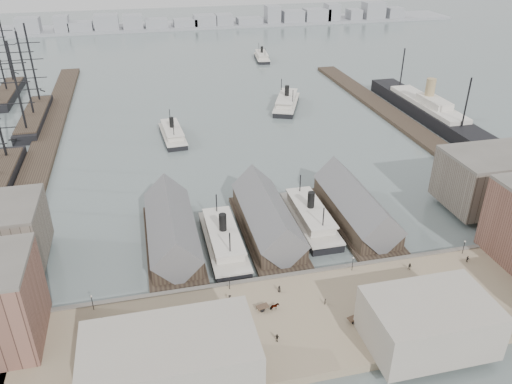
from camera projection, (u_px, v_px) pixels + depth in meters
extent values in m
plane|color=#546261|center=(284.00, 269.00, 124.19)|extent=(900.00, 900.00, 0.00)
cube|color=#857359|center=(310.00, 320.00, 106.58)|extent=(180.00, 30.00, 2.00)
cube|color=#59544C|center=(290.00, 278.00, 119.19)|extent=(180.00, 1.20, 2.30)
cube|color=#2D231C|center=(46.00, 141.00, 195.58)|extent=(10.00, 220.00, 1.60)
cube|color=#2D231C|center=(398.00, 119.00, 216.81)|extent=(10.00, 180.00, 1.60)
cube|color=#2D231C|center=(173.00, 245.00, 132.30)|extent=(14.00, 42.00, 1.20)
cube|color=#2D231C|center=(172.00, 233.00, 131.69)|extent=(12.00, 36.00, 5.00)
cube|color=#59595B|center=(171.00, 225.00, 130.46)|extent=(12.60, 37.00, 12.60)
cube|color=#2D231C|center=(268.00, 233.00, 137.61)|extent=(14.00, 42.00, 1.20)
cube|color=#2D231C|center=(267.00, 221.00, 136.99)|extent=(12.00, 36.00, 5.00)
cube|color=#59595B|center=(267.00, 213.00, 135.76)|extent=(12.60, 37.00, 12.60)
cube|color=#2D231C|center=(355.00, 221.00, 142.91)|extent=(14.00, 42.00, 1.20)
cube|color=#2D231C|center=(355.00, 210.00, 142.30)|extent=(12.00, 36.00, 5.00)
cube|color=#59595B|center=(356.00, 202.00, 141.07)|extent=(12.60, 37.00, 12.60)
cube|color=#60564C|center=(493.00, 180.00, 146.41)|extent=(28.00, 20.00, 15.00)
cube|color=gray|center=(429.00, 322.00, 97.54)|extent=(24.00, 16.00, 10.00)
cube|color=gray|center=(171.00, 365.00, 86.87)|extent=(30.00, 16.00, 12.00)
cylinder|color=black|center=(93.00, 303.00, 107.21)|extent=(0.16, 0.16, 3.60)
sphere|color=beige|center=(91.00, 296.00, 106.31)|extent=(0.44, 0.44, 0.44)
cylinder|color=black|center=(230.00, 283.00, 113.33)|extent=(0.16, 0.16, 3.60)
sphere|color=beige|center=(229.00, 276.00, 112.43)|extent=(0.44, 0.44, 0.44)
cylinder|color=black|center=(353.00, 264.00, 119.45)|extent=(0.16, 0.16, 3.60)
sphere|color=beige|center=(353.00, 258.00, 118.55)|extent=(0.44, 0.44, 0.44)
cylinder|color=black|center=(464.00, 248.00, 125.57)|extent=(0.16, 0.16, 3.60)
sphere|color=beige|center=(465.00, 241.00, 124.67)|extent=(0.44, 0.44, 0.44)
cube|color=gray|center=(170.00, 26.00, 414.93)|extent=(500.00, 40.00, 2.00)
cube|color=gray|center=(7.00, 31.00, 379.90)|extent=(14.71, 14.00, 7.23)
cube|color=gray|center=(28.00, 26.00, 381.66)|extent=(17.63, 14.00, 13.23)
cube|color=gray|center=(62.00, 25.00, 386.58)|extent=(10.74, 14.00, 13.58)
cube|color=gray|center=(81.00, 27.00, 390.53)|extent=(18.06, 14.00, 8.64)
cube|color=gray|center=(107.00, 23.00, 393.50)|extent=(18.55, 14.00, 13.29)
cube|color=gray|center=(133.00, 23.00, 397.82)|extent=(15.33, 14.00, 12.47)
cube|color=gray|center=(156.00, 24.00, 402.47)|extent=(17.56, 14.00, 8.72)
cube|color=gray|center=(185.00, 24.00, 407.47)|extent=(18.76, 14.00, 7.63)
cube|color=gray|center=(204.00, 21.00, 410.07)|extent=(17.61, 14.00, 10.35)
cube|color=gray|center=(224.00, 20.00, 413.38)|extent=(13.38, 14.00, 10.30)
cube|color=gray|center=(249.00, 22.00, 418.62)|extent=(20.73, 14.00, 6.75)
cube|color=gray|center=(272.00, 15.00, 420.63)|extent=(11.51, 14.00, 15.57)
cube|color=gray|center=(292.00, 17.00, 425.28)|extent=(18.17, 14.00, 11.26)
cube|color=gray|center=(317.00, 16.00, 429.58)|extent=(21.81, 14.00, 11.83)
cube|color=gray|center=(332.00, 13.00, 431.54)|extent=(11.12, 14.00, 15.50)
cube|color=gray|center=(354.00, 15.00, 436.98)|extent=(10.90, 14.00, 10.29)
cube|color=gray|center=(373.00, 11.00, 439.41)|extent=(17.95, 14.00, 15.72)
cube|color=gray|center=(394.00, 14.00, 444.73)|extent=(14.21, 14.00, 10.51)
cube|color=black|center=(224.00, 245.00, 131.72)|extent=(8.72, 30.53, 1.96)
cube|color=beige|center=(223.00, 240.00, 131.04)|extent=(9.16, 30.53, 0.55)
cube|color=beige|center=(223.00, 235.00, 130.32)|extent=(7.09, 21.81, 2.40)
cube|color=beige|center=(223.00, 230.00, 129.60)|extent=(7.63, 23.99, 0.44)
cylinder|color=black|center=(223.00, 223.00, 128.46)|extent=(1.96, 1.96, 4.91)
cylinder|color=black|center=(217.00, 205.00, 136.97)|extent=(0.33, 0.33, 6.54)
cylinder|color=black|center=(230.00, 244.00, 120.16)|extent=(0.33, 0.33, 6.54)
cube|color=black|center=(310.00, 221.00, 142.10)|extent=(8.77, 30.70, 1.97)
cube|color=beige|center=(310.00, 217.00, 141.43)|extent=(9.21, 30.70, 0.55)
cube|color=beige|center=(310.00, 212.00, 140.70)|extent=(7.13, 21.93, 2.41)
cube|color=beige|center=(311.00, 208.00, 139.97)|extent=(7.67, 24.12, 0.44)
cylinder|color=black|center=(311.00, 200.00, 138.83)|extent=(1.97, 1.97, 4.93)
cylinder|color=black|center=(300.00, 185.00, 147.38)|extent=(0.33, 0.33, 6.58)
cylinder|color=black|center=(323.00, 219.00, 130.48)|extent=(0.33, 0.33, 6.58)
cube|color=black|center=(173.00, 137.00, 198.95)|extent=(9.20, 26.95, 1.71)
cube|color=beige|center=(173.00, 134.00, 198.36)|extent=(9.58, 26.98, 0.47)
cube|color=beige|center=(172.00, 131.00, 197.74)|extent=(7.32, 19.30, 2.08)
cube|color=beige|center=(172.00, 128.00, 197.11)|extent=(7.91, 21.22, 0.38)
cylinder|color=black|center=(172.00, 123.00, 196.12)|extent=(1.71, 1.71, 4.26)
cylinder|color=black|center=(170.00, 116.00, 203.51)|extent=(0.28, 0.28, 5.69)
cylinder|color=black|center=(174.00, 131.00, 188.90)|extent=(0.28, 0.28, 5.69)
cube|color=black|center=(286.00, 106.00, 232.66)|extent=(20.25, 32.05, 2.00)
cube|color=beige|center=(287.00, 103.00, 231.98)|extent=(20.66, 32.23, 0.55)
cube|color=beige|center=(287.00, 99.00, 231.24)|extent=(15.27, 23.23, 2.44)
cube|color=beige|center=(287.00, 96.00, 230.50)|extent=(16.64, 25.49, 0.44)
cylinder|color=black|center=(287.00, 91.00, 229.35)|extent=(2.00, 2.00, 4.99)
cylinder|color=black|center=(281.00, 85.00, 238.00)|extent=(0.33, 0.33, 6.65)
cylinder|color=black|center=(293.00, 98.00, 220.91)|extent=(0.33, 0.33, 6.65)
cube|color=black|center=(262.00, 59.00, 314.50)|extent=(10.06, 25.61, 1.60)
cube|color=beige|center=(262.00, 57.00, 313.95)|extent=(10.41, 25.65, 0.45)
cube|color=beige|center=(262.00, 55.00, 313.36)|extent=(7.88, 18.38, 1.96)
cube|color=beige|center=(262.00, 53.00, 312.77)|extent=(8.53, 20.20, 0.36)
cylinder|color=black|center=(262.00, 50.00, 311.84)|extent=(1.60, 1.60, 4.01)
cylinder|color=black|center=(259.00, 47.00, 318.79)|extent=(0.27, 0.27, 5.34)
cylinder|color=black|center=(265.00, 53.00, 305.06)|extent=(0.27, 0.27, 5.34)
cube|color=black|center=(35.00, 118.00, 215.16)|extent=(9.29, 53.67, 3.72)
cube|color=#2D231C|center=(34.00, 113.00, 214.13)|extent=(8.77, 48.31, 0.62)
cylinder|color=black|center=(17.00, 88.00, 190.16)|extent=(0.83, 0.83, 35.09)
cylinder|color=black|center=(25.00, 75.00, 206.25)|extent=(0.83, 0.83, 35.09)
cylinder|color=black|center=(32.00, 64.00, 222.34)|extent=(0.83, 0.83, 35.09)
cube|color=black|center=(8.00, 94.00, 246.07)|extent=(8.97, 49.83, 3.59)
cube|color=#2D231C|center=(7.00, 90.00, 245.08)|extent=(8.47, 44.85, 0.60)
cylinder|color=black|center=(6.00, 49.00, 252.41)|extent=(0.80, 0.80, 33.89)
cube|color=black|center=(426.00, 112.00, 219.91)|extent=(11.95, 87.35, 5.52)
cube|color=beige|center=(428.00, 103.00, 218.16)|extent=(10.11, 50.57, 1.84)
cube|color=beige|center=(434.00, 102.00, 213.14)|extent=(7.36, 18.39, 2.76)
cylinder|color=tan|center=(430.00, 89.00, 215.11)|extent=(4.05, 4.05, 9.19)
imported|color=black|center=(100.00, 322.00, 103.65)|extent=(1.41, 1.25, 1.54)
cube|color=#3F2D21|center=(87.00, 323.00, 103.05)|extent=(2.61, 1.52, 0.25)
cylinder|color=black|center=(87.00, 327.00, 102.62)|extent=(1.10, 0.09, 1.10)
cylinder|color=black|center=(87.00, 322.00, 103.81)|extent=(1.10, 0.09, 1.10)
imported|color=black|center=(275.00, 307.00, 107.60)|extent=(2.12, 1.29, 1.67)
cube|color=#3F2D21|center=(263.00, 307.00, 107.51)|extent=(2.86, 2.01, 0.25)
cylinder|color=black|center=(263.00, 310.00, 107.06)|extent=(1.09, 0.31, 1.10)
cylinder|color=black|center=(262.00, 306.00, 108.29)|extent=(1.09, 0.31, 1.10)
imported|color=black|center=(366.00, 319.00, 104.33)|extent=(1.64, 1.80, 1.53)
cube|color=#3F2D21|center=(354.00, 319.00, 104.32)|extent=(2.89, 2.11, 0.25)
cylinder|color=black|center=(354.00, 322.00, 103.87)|extent=(1.08, 0.35, 1.10)
cylinder|color=black|center=(353.00, 318.00, 105.10)|extent=(1.08, 0.35, 1.10)
imported|color=black|center=(38.00, 323.00, 103.10)|extent=(0.73, 0.80, 1.78)
imported|color=black|center=(131.00, 341.00, 98.97)|extent=(0.97, 0.92, 1.58)
imported|color=black|center=(230.00, 298.00, 109.95)|extent=(0.93, 1.28, 1.79)
imported|color=black|center=(277.00, 338.00, 99.49)|extent=(1.15, 0.94, 1.83)
imported|color=black|center=(279.00, 289.00, 112.87)|extent=(0.98, 0.98, 1.71)
imported|color=black|center=(325.00, 302.00, 109.17)|extent=(0.59, 0.68, 1.56)
imported|color=black|center=(410.00, 267.00, 120.15)|extent=(1.11, 1.09, 1.80)
imported|color=black|center=(419.00, 309.00, 106.83)|extent=(1.25, 0.87, 1.76)
imported|color=black|center=(467.00, 259.00, 122.88)|extent=(0.65, 1.10, 1.76)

